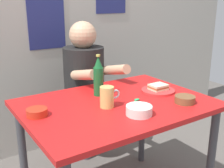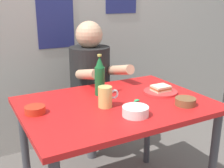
# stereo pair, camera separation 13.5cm
# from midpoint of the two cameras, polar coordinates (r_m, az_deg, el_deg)

# --- Properties ---
(wall_back) EXTENTS (4.40, 0.09, 2.60)m
(wall_back) POSITION_cam_midpoint_polar(r_m,az_deg,el_deg) (2.51, -14.79, 15.78)
(wall_back) COLOR #ADA89E
(wall_back) RESTS_ON ground
(dining_table) EXTENTS (1.10, 0.80, 0.74)m
(dining_table) POSITION_cam_midpoint_polar(r_m,az_deg,el_deg) (1.70, -1.35, -6.69)
(dining_table) COLOR red
(dining_table) RESTS_ON ground
(stool) EXTENTS (0.34, 0.34, 0.45)m
(stool) POSITION_cam_midpoint_polar(r_m,az_deg,el_deg) (2.38, -7.07, -7.52)
(stool) COLOR #4C4C51
(stool) RESTS_ON ground
(person_seated) EXTENTS (0.33, 0.56, 0.72)m
(person_seated) POSITION_cam_midpoint_polar(r_m,az_deg,el_deg) (2.23, -7.33, 2.18)
(person_seated) COLOR black
(person_seated) RESTS_ON stool
(plate_orange) EXTENTS (0.22, 0.22, 0.01)m
(plate_orange) POSITION_cam_midpoint_polar(r_m,az_deg,el_deg) (1.86, 7.33, -1.35)
(plate_orange) COLOR red
(plate_orange) RESTS_ON dining_table
(sandwich) EXTENTS (0.11, 0.09, 0.04)m
(sandwich) POSITION_cam_midpoint_polar(r_m,az_deg,el_deg) (1.86, 7.36, -0.62)
(sandwich) COLOR beige
(sandwich) RESTS_ON plate_orange
(beer_mug) EXTENTS (0.13, 0.08, 0.12)m
(beer_mug) POSITION_cam_midpoint_polar(r_m,az_deg,el_deg) (1.57, -3.42, -2.67)
(beer_mug) COLOR #D1BC66
(beer_mug) RESTS_ON dining_table
(beer_bottle) EXTENTS (0.06, 0.06, 0.26)m
(beer_bottle) POSITION_cam_midpoint_polar(r_m,az_deg,el_deg) (1.76, -4.97, 1.38)
(beer_bottle) COLOR #19602D
(beer_bottle) RESTS_ON dining_table
(condiment_bowl_brown) EXTENTS (0.12, 0.12, 0.04)m
(condiment_bowl_brown) POSITION_cam_midpoint_polar(r_m,az_deg,el_deg) (1.69, 12.43, -3.05)
(condiment_bowl_brown) COLOR brown
(condiment_bowl_brown) RESTS_ON dining_table
(rice_bowl_white) EXTENTS (0.14, 0.14, 0.05)m
(rice_bowl_white) POSITION_cam_midpoint_polar(r_m,az_deg,el_deg) (1.48, 2.94, -5.33)
(rice_bowl_white) COLOR silver
(rice_bowl_white) RESTS_ON dining_table
(sauce_bowl_chili) EXTENTS (0.11, 0.11, 0.04)m
(sauce_bowl_chili) POSITION_cam_midpoint_polar(r_m,az_deg,el_deg) (1.54, -17.50, -5.49)
(sauce_bowl_chili) COLOR red
(sauce_bowl_chili) RESTS_ON dining_table
(spoon) EXTENTS (0.12, 0.06, 0.01)m
(spoon) POSITION_cam_midpoint_polar(r_m,az_deg,el_deg) (1.67, 2.46, -3.48)
(spoon) COLOR #26A559
(spoon) RESTS_ON dining_table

